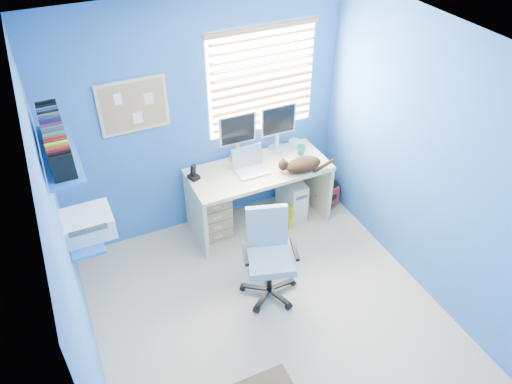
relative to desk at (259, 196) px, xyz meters
name	(u,v)px	position (x,y,z in m)	size (l,w,h in m)	color
floor	(271,318)	(-0.46, -1.26, -0.37)	(3.00, 3.20, 0.00)	tan
ceiling	(279,55)	(-0.46, -1.26, 2.13)	(3.00, 3.20, 0.00)	white
wall_back	(202,119)	(-0.46, 0.34, 0.88)	(3.00, 0.01, 2.50)	#335EA9
wall_left	(72,274)	(-1.96, -1.26, 0.88)	(0.01, 3.20, 2.50)	#335EA9
wall_right	(429,166)	(1.04, -1.26, 0.88)	(0.01, 3.20, 2.50)	#335EA9
desk	(259,196)	(0.00, 0.00, 0.00)	(1.48, 0.65, 0.74)	#C9B98E
laptop	(252,163)	(-0.09, -0.03, 0.48)	(0.33, 0.26, 0.22)	silver
monitor_left	(237,137)	(-0.13, 0.26, 0.64)	(0.40, 0.12, 0.54)	silver
monitor_right	(277,127)	(0.34, 0.26, 0.64)	(0.40, 0.12, 0.54)	silver
phone	(193,172)	(-0.67, 0.11, 0.45)	(0.09, 0.11, 0.17)	black
mug	(301,150)	(0.53, 0.05, 0.42)	(0.10, 0.09, 0.10)	#207C65
cd_spindle	(295,143)	(0.54, 0.23, 0.41)	(0.13, 0.13, 0.07)	silver
cat	(303,165)	(0.40, -0.22, 0.44)	(0.39, 0.21, 0.14)	black
tower_pc	(292,196)	(0.42, 0.03, -0.14)	(0.19, 0.44, 0.45)	beige
drawer_boxes	(213,214)	(-0.52, 0.04, -0.10)	(0.35, 0.28, 0.54)	tan
yellow_book	(289,216)	(0.28, -0.17, -0.25)	(0.03, 0.17, 0.24)	yellow
backpack	(328,192)	(0.86, -0.05, -0.18)	(0.32, 0.24, 0.37)	black
office_chair	(269,265)	(-0.34, -0.94, -0.04)	(0.64, 0.64, 0.89)	black
window_blinds	(263,81)	(0.19, 0.31, 1.18)	(1.15, 0.05, 1.10)	white
corkboard	(133,106)	(-1.11, 0.33, 1.18)	(0.64, 0.02, 0.52)	#C9B98E
wall_shelves	(71,185)	(-1.82, -0.51, 1.06)	(0.42, 0.90, 1.05)	blue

